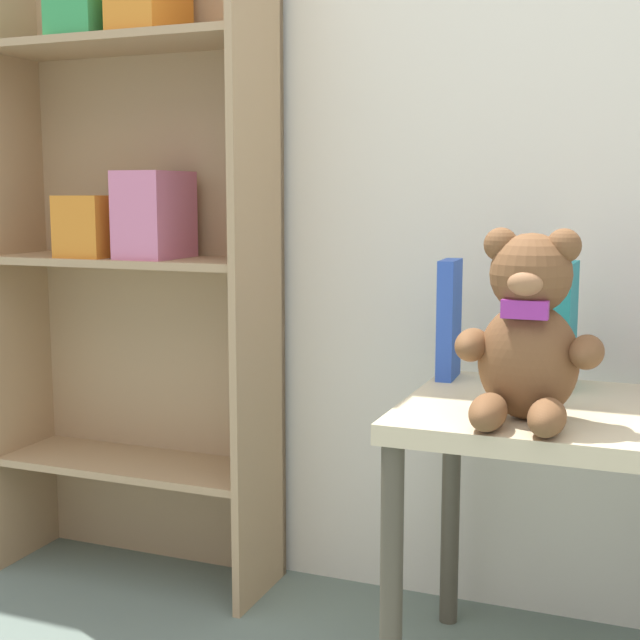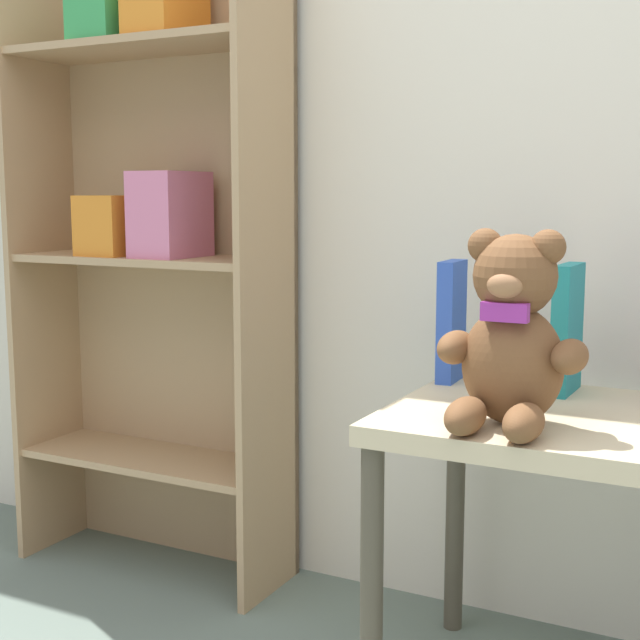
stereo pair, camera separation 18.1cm
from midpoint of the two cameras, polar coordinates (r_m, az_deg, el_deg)
wall_back at (r=2.01m, az=16.51°, el=16.56°), size 4.80×0.06×2.50m
bookshelf_side at (r=2.22m, az=-8.10°, el=6.31°), size 0.70×0.26×1.57m
display_table at (r=1.68m, az=17.11°, el=-8.66°), size 0.53×0.50×0.56m
teddy_bear at (r=1.51m, az=15.56°, el=-1.11°), size 0.25×0.23×0.33m
book_standing_blue at (r=1.84m, az=11.22°, el=-0.09°), size 0.04×0.11×0.25m
book_standing_teal at (r=1.79m, az=18.37°, el=-0.56°), size 0.04×0.13×0.25m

